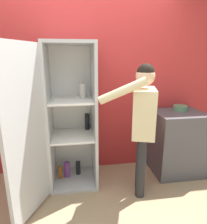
% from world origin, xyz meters
% --- Properties ---
extents(ground_plane, '(12.00, 12.00, 0.00)m').
position_xyz_m(ground_plane, '(0.00, 0.00, 0.00)').
color(ground_plane, tan).
extents(wall_back, '(7.00, 0.06, 2.55)m').
position_xyz_m(wall_back, '(0.00, 0.98, 1.27)').
color(wall_back, '#B72D2D').
rests_on(wall_back, ground_plane).
extents(refrigerator, '(0.89, 1.12, 1.80)m').
position_xyz_m(refrigerator, '(-0.28, 0.56, 0.89)').
color(refrigerator, '#B7BABC').
rests_on(refrigerator, ground_plane).
extents(person, '(0.72, 0.55, 1.56)m').
position_xyz_m(person, '(0.61, 0.27, 0.98)').
color(person, '#262628').
rests_on(person, ground_plane).
extents(counter, '(0.67, 0.57, 0.90)m').
position_xyz_m(counter, '(1.28, 0.65, 0.45)').
color(counter, '#4C4C51').
rests_on(counter, ground_plane).
extents(bowl, '(0.20, 0.20, 0.07)m').
position_xyz_m(bowl, '(1.34, 0.74, 0.93)').
color(bowl, '#517F5B').
rests_on(bowl, counter).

